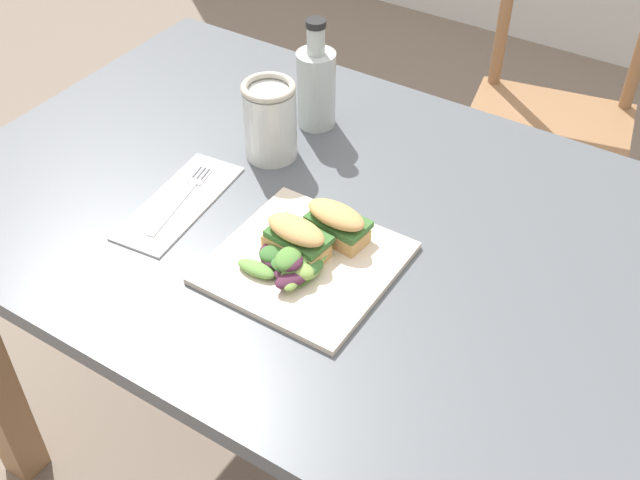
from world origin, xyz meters
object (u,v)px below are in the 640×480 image
at_px(chair_wooden_far, 549,121).
at_px(sandwich_half_back, 336,222).
at_px(sandwich_half_front, 297,237).
at_px(fork_on_napkin, 184,194).
at_px(mason_jar_iced_tea, 270,124).
at_px(bottle_cold_brew, 316,90).
at_px(dining_table, 312,268).
at_px(plate_lunch, 305,263).

height_order(chair_wooden_far, sandwich_half_back, chair_wooden_far).
distance_m(sandwich_half_front, fork_on_napkin, 0.24).
bearing_deg(sandwich_half_back, mason_jar_iced_tea, 148.17).
distance_m(chair_wooden_far, sandwich_half_back, 1.01).
bearing_deg(sandwich_half_front, bottle_cold_brew, 118.27).
distance_m(sandwich_half_back, mason_jar_iced_tea, 0.25).
relative_size(bottle_cold_brew, mason_jar_iced_tea, 1.46).
bearing_deg(sandwich_half_front, fork_on_napkin, 175.27).
xyz_separation_m(sandwich_half_front, mason_jar_iced_tea, (-0.18, 0.19, 0.02)).
bearing_deg(dining_table, sandwich_half_front, -68.02).
relative_size(dining_table, chair_wooden_far, 1.39).
bearing_deg(mason_jar_iced_tea, plate_lunch, -44.74).
relative_size(plate_lunch, mason_jar_iced_tea, 1.82).
bearing_deg(bottle_cold_brew, mason_jar_iced_tea, -95.96).
bearing_deg(fork_on_napkin, bottle_cold_brew, 78.05).
bearing_deg(bottle_cold_brew, sandwich_half_back, -51.86).
relative_size(fork_on_napkin, bottle_cold_brew, 0.91).
height_order(bottle_cold_brew, mason_jar_iced_tea, bottle_cold_brew).
distance_m(chair_wooden_far, fork_on_napkin, 1.08).
distance_m(dining_table, chair_wooden_far, 0.93).
bearing_deg(sandwich_half_front, chair_wooden_far, 85.61).
xyz_separation_m(dining_table, plate_lunch, (0.06, -0.11, 0.14)).
bearing_deg(sandwich_half_back, plate_lunch, -98.52).
bearing_deg(plate_lunch, sandwich_half_front, 156.74).
bearing_deg(fork_on_napkin, mason_jar_iced_tea, 73.94).
bearing_deg(sandwich_half_front, sandwich_half_back, 62.63).
xyz_separation_m(sandwich_half_back, bottle_cold_brew, (-0.20, 0.26, 0.03)).
height_order(chair_wooden_far, sandwich_half_front, chair_wooden_far).
bearing_deg(plate_lunch, sandwich_half_back, 81.48).
height_order(dining_table, sandwich_half_back, sandwich_half_back).
bearing_deg(dining_table, plate_lunch, -61.01).
height_order(sandwich_half_back, fork_on_napkin, sandwich_half_back).
bearing_deg(bottle_cold_brew, chair_wooden_far, 70.23).
distance_m(chair_wooden_far, plate_lunch, 1.06).
distance_m(fork_on_napkin, bottle_cold_brew, 0.31).
xyz_separation_m(chair_wooden_far, mason_jar_iced_tea, (-0.26, -0.82, 0.35)).
height_order(fork_on_napkin, bottle_cold_brew, bottle_cold_brew).
bearing_deg(plate_lunch, fork_on_napkin, 173.66).
relative_size(chair_wooden_far, bottle_cold_brew, 4.27).
bearing_deg(bottle_cold_brew, plate_lunch, -59.59).
xyz_separation_m(sandwich_half_front, sandwich_half_back, (0.03, 0.06, 0.00)).
distance_m(plate_lunch, bottle_cold_brew, 0.39).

